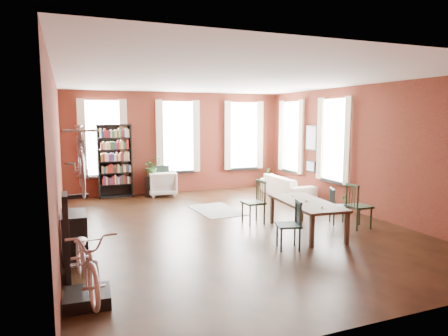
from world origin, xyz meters
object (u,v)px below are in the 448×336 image
dining_chair_c (359,206)px  dining_table (306,217)px  bike_trainer (88,298)px  plant_stand (151,186)px  dining_chair_d (339,206)px  dining_chair_a (288,225)px  dining_chair_b (253,202)px  bookshelf (115,161)px  cream_sofa (287,183)px  white_armchair (162,182)px  console_table (75,236)px  bicycle_floor (86,229)px

dining_chair_c → dining_table: bearing=85.5°
bike_trainer → plant_stand: size_ratio=0.91×
dining_chair_c → dining_chair_d: size_ratio=1.20×
dining_chair_a → bike_trainer: size_ratio=1.58×
plant_stand → dining_chair_b: bearing=-69.3°
dining_chair_c → bookshelf: bookshelf is taller
dining_chair_a → cream_sofa: size_ratio=0.43×
dining_chair_b → plant_stand: size_ratio=1.57×
dining_chair_c → bookshelf: bearing=40.1°
dining_chair_b → white_armchair: 4.17m
bike_trainer → console_table: size_ratio=0.71×
dining_chair_a → bike_trainer: (-3.55, -0.95, -0.37)m
dining_table → dining_chair_d: 1.15m
bookshelf → plant_stand: (1.03, -0.24, -0.79)m
dining_chair_d → bike_trainer: dining_chair_d is taller
white_armchair → cream_sofa: (3.59, -1.44, -0.01)m
bookshelf → white_armchair: bearing=-10.9°
dining_chair_b → console_table: (-3.83, -0.95, -0.09)m
console_table → plant_stand: 5.48m
dining_chair_b → bicycle_floor: bicycle_floor is taller
white_armchair → console_table: size_ratio=1.05×
dining_chair_c → console_table: size_ratio=1.22×
dining_table → cream_sofa: size_ratio=0.94×
cream_sofa → plant_stand: size_ratio=3.33×
bike_trainer → bicycle_floor: bicycle_floor is taller
dining_chair_d → dining_chair_c: bearing=-138.0°
dining_chair_b → bookshelf: bookshelf is taller
bicycle_floor → console_table: bearing=87.7°
console_table → dining_table: bearing=-1.7°
dining_chair_c → console_table: 5.81m
dining_chair_d → white_armchair: (-2.98, 4.73, 0.02)m
console_table → plant_stand: bearing=65.0°
dining_chair_d → bike_trainer: bearing=130.7°
dining_chair_a → dining_chair_c: size_ratio=0.92×
cream_sofa → dining_table: bearing=155.0°
dining_chair_b → console_table: 3.95m
white_armchair → plant_stand: size_ratio=1.35×
dining_chair_d → plant_stand: (-3.31, 4.76, -0.09)m
dining_table → dining_chair_c: size_ratio=2.01×
cream_sofa → bicycle_floor: (-6.11, -5.36, 0.60)m
dining_chair_a → white_armchair: dining_chair_a is taller
dining_table → bookshelf: bearing=126.2°
dining_chair_a → bookshelf: bookshelf is taller
bookshelf → white_armchair: size_ratio=2.61×
dining_chair_a → dining_chair_b: dining_chair_b is taller
dining_chair_d → console_table: bearing=112.4°
bookshelf → bike_trainer: bookshelf is taller
dining_chair_c → dining_chair_d: 0.49m
bookshelf → console_table: size_ratio=2.75×
dining_table → bike_trainer: 4.75m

